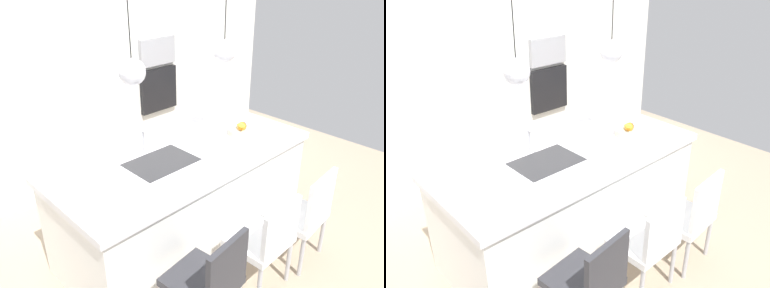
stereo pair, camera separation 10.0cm
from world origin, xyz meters
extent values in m
plane|color=tan|center=(0.00, 0.00, 0.00)|extent=(6.60, 6.60, 0.00)
cube|color=silver|center=(0.00, 1.65, 1.30)|extent=(6.00, 0.10, 2.60)
cube|color=white|center=(0.00, 0.00, 0.44)|extent=(2.30, 1.01, 0.89)
cube|color=white|center=(0.00, 0.00, 0.92)|extent=(2.36, 1.07, 0.06)
cube|color=#2D2D30|center=(-0.26, 0.00, 0.94)|extent=(0.56, 0.40, 0.02)
cylinder|color=silver|center=(-0.26, 0.24, 1.06)|extent=(0.02, 0.02, 0.22)
cylinder|color=silver|center=(-0.26, 0.16, 1.16)|extent=(0.02, 0.16, 0.02)
cylinder|color=beige|center=(0.67, -0.10, 0.98)|extent=(0.26, 0.26, 0.06)
sphere|color=#B22D1E|center=(0.67, -0.11, 1.03)|extent=(0.08, 0.08, 0.08)
sphere|color=olive|center=(0.69, -0.09, 1.03)|extent=(0.07, 0.07, 0.07)
sphere|color=#B22D1E|center=(0.66, -0.11, 1.03)|extent=(0.07, 0.07, 0.07)
sphere|color=orange|center=(0.65, -0.11, 1.04)|extent=(0.08, 0.08, 0.08)
ellipsoid|color=yellow|center=(0.63, -0.12, 1.06)|extent=(0.13, 0.18, 0.10)
cube|color=#9E9EA3|center=(1.01, 1.58, 1.43)|extent=(0.54, 0.08, 0.34)
cube|color=black|center=(1.01, 1.58, 0.93)|extent=(0.56, 0.08, 0.56)
cube|color=#333338|center=(-0.61, -0.83, 0.47)|extent=(0.47, 0.50, 0.06)
cube|color=#333338|center=(-0.59, -1.03, 0.70)|extent=(0.41, 0.08, 0.41)
cylinder|color=#B2B2B7|center=(-0.45, -0.61, 0.22)|extent=(0.04, 0.04, 0.44)
cube|color=white|center=(0.05, -0.83, 0.44)|extent=(0.48, 0.41, 0.06)
cube|color=white|center=(0.05, -1.01, 0.67)|extent=(0.45, 0.05, 0.38)
cylinder|color=#B2B2B7|center=(0.25, -0.65, 0.21)|extent=(0.04, 0.04, 0.41)
cylinder|color=#B2B2B7|center=(-0.16, -0.66, 0.21)|extent=(0.04, 0.04, 0.41)
cylinder|color=#B2B2B7|center=(0.26, -1.00, 0.21)|extent=(0.04, 0.04, 0.41)
cylinder|color=#B2B2B7|center=(-0.15, -1.00, 0.21)|extent=(0.04, 0.04, 0.41)
cube|color=white|center=(0.57, -0.83, 0.43)|extent=(0.50, 0.49, 0.06)
cube|color=white|center=(0.58, -1.04, 0.68)|extent=(0.44, 0.07, 0.44)
cylinder|color=#B2B2B7|center=(0.75, -0.61, 0.20)|extent=(0.04, 0.04, 0.40)
cylinder|color=#B2B2B7|center=(0.35, -0.64, 0.20)|extent=(0.04, 0.04, 0.40)
cylinder|color=#B2B2B7|center=(0.78, -1.01, 0.20)|extent=(0.04, 0.04, 0.40)
cylinder|color=#B2B2B7|center=(0.38, -1.04, 0.20)|extent=(0.04, 0.04, 0.40)
sphere|color=silver|center=(-0.49, 0.00, 1.76)|extent=(0.20, 0.20, 0.20)
cylinder|color=black|center=(-0.49, 0.00, 2.16)|extent=(0.01, 0.01, 0.60)
sphere|color=silver|center=(0.49, 0.00, 1.76)|extent=(0.20, 0.20, 0.20)
cylinder|color=black|center=(0.49, 0.00, 2.16)|extent=(0.01, 0.01, 0.60)
camera|label=1|loc=(-2.05, -2.23, 2.49)|focal=36.31mm
camera|label=2|loc=(-1.98, -2.29, 2.49)|focal=36.31mm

